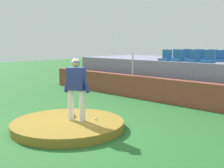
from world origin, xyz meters
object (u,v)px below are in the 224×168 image
fielding_glove (72,115)px  stadium_chair_4 (176,57)px  stadium_chair_7 (218,58)px  stadium_chair_8 (186,56)px  pitcher (76,84)px  stadium_chair_1 (178,58)px  stadium_chair_10 (212,57)px  stadium_chair_5 (189,57)px  stadium_chair_6 (203,58)px  stadium_chair_3 (209,59)px  stadium_chair_0 (166,57)px  stadium_chair_2 (193,58)px  baseball (96,119)px  stadium_chair_9 (198,56)px

fielding_glove → stadium_chair_4: stadium_chair_4 is taller
stadium_chair_7 → stadium_chair_8: bearing=-23.4°
fielding_glove → stadium_chair_8: 8.03m
fielding_glove → stadium_chair_7: stadium_chair_7 is taller
pitcher → stadium_chair_4: (-1.18, 7.06, 0.52)m
fielding_glove → stadium_chair_1: bearing=95.4°
stadium_chair_1 → stadium_chair_4: (-0.68, 0.91, 0.00)m
stadium_chair_7 → stadium_chair_10: bearing=-51.2°
fielding_glove → stadium_chair_5: bearing=95.1°
stadium_chair_5 → stadium_chair_6: 0.70m
stadium_chair_3 → stadium_chair_6: 1.16m
stadium_chair_4 → stadium_chair_5: 0.71m
stadium_chair_7 → stadium_chair_10: same height
stadium_chair_0 → stadium_chair_1: bearing=178.4°
stadium_chair_10 → stadium_chair_1: bearing=68.6°
fielding_glove → stadium_chair_3: bearing=81.9°
stadium_chair_0 → stadium_chair_10: size_ratio=1.00×
stadium_chair_10 → fielding_glove: bearing=85.4°
stadium_chair_2 → stadium_chair_3: size_ratio=1.00×
stadium_chair_3 → stadium_chair_8: same height
baseball → fielding_glove: size_ratio=0.25×
stadium_chair_2 → stadium_chair_10: bearing=-89.3°
stadium_chair_2 → stadium_chair_4: bearing=-32.1°
baseball → stadium_chair_10: size_ratio=0.15×
pitcher → baseball: size_ratio=24.90×
stadium_chair_5 → stadium_chair_10: 1.11m
stadium_chair_5 → stadium_chair_7: 1.39m
stadium_chair_0 → stadium_chair_2: same height
stadium_chair_4 → stadium_chair_7: same height
baseball → stadium_chair_8: bearing=101.4°
stadium_chair_4 → baseball: bearing=102.9°
stadium_chair_10 → stadium_chair_2: bearing=90.7°
baseball → stadium_chair_5: stadium_chair_5 is taller
stadium_chair_4 → stadium_chair_6: bearing=-179.2°
baseball → stadium_chair_0: stadium_chair_0 is taller
pitcher → baseball: 1.17m
stadium_chair_0 → stadium_chair_3: same height
stadium_chair_1 → stadium_chair_10: bearing=-111.4°
stadium_chair_0 → pitcher: bearing=100.8°
pitcher → stadium_chair_7: 7.15m
stadium_chair_8 → stadium_chair_10: bearing=179.0°
pitcher → stadium_chair_0: (-1.18, 6.17, 0.52)m
stadium_chair_10 → stadium_chair_7: bearing=128.8°
pitcher → stadium_chair_6: stadium_chair_6 is taller
pitcher → stadium_chair_5: stadium_chair_5 is taller
fielding_glove → stadium_chair_0: stadium_chair_0 is taller
stadium_chair_1 → stadium_chair_2: same height
fielding_glove → stadium_chair_2: bearing=88.5°
fielding_glove → stadium_chair_10: (0.63, 7.83, 1.54)m
stadium_chair_4 → stadium_chair_9: 1.10m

